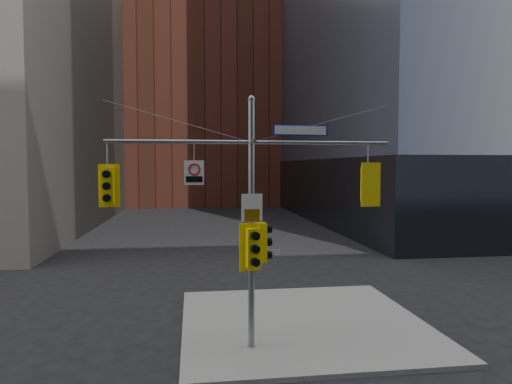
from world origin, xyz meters
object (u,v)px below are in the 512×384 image
object	(u,v)px
traffic_light_pole_side	(263,242)
regulatory_sign_arm	(194,172)
traffic_light_pole_front	(253,248)
traffic_light_west_arm	(108,186)
traffic_light_east_arm	(368,184)
street_sign_blade	(301,130)
signal_assembly	(251,199)

from	to	relation	value
traffic_light_pole_side	regulatory_sign_arm	world-z (taller)	regulatory_sign_arm
traffic_light_pole_front	traffic_light_west_arm	bearing A→B (deg)	162.89
traffic_light_east_arm	street_sign_blade	size ratio (longest dim) A/B	0.78
traffic_light_pole_side	traffic_light_pole_front	bearing A→B (deg)	123.66
traffic_light_pole_front	regulatory_sign_arm	bearing A→B (deg)	158.19
street_sign_blade	regulatory_sign_arm	distance (m)	3.23
street_sign_blade	traffic_light_east_arm	bearing A→B (deg)	-5.23
regulatory_sign_arm	traffic_light_pole_front	bearing A→B (deg)	-4.09
signal_assembly	traffic_light_pole_front	world-z (taller)	signal_assembly
traffic_light_west_arm	regulatory_sign_arm	distance (m)	2.34
traffic_light_pole_side	traffic_light_pole_front	distance (m)	0.44
traffic_light_west_arm	traffic_light_pole_front	bearing A→B (deg)	-2.84
traffic_light_pole_side	regulatory_sign_arm	distance (m)	2.77
traffic_light_pole_side	street_sign_blade	distance (m)	3.36
traffic_light_east_arm	traffic_light_pole_side	distance (m)	3.50
traffic_light_west_arm	regulatory_sign_arm	world-z (taller)	regulatory_sign_arm
signal_assembly	street_sign_blade	size ratio (longest dim) A/B	4.93
street_sign_blade	traffic_light_pole_front	bearing A→B (deg)	-174.36
traffic_light_pole_side	street_sign_blade	xyz separation A→B (m)	(1.08, -0.01, 3.18)
traffic_light_east_arm	traffic_light_pole_front	xyz separation A→B (m)	(-3.42, -0.27, -1.74)
signal_assembly	street_sign_blade	bearing A→B (deg)	0.12
street_sign_blade	traffic_light_pole_side	bearing A→B (deg)	174.31
traffic_light_pole_side	traffic_light_pole_front	xyz separation A→B (m)	(-0.33, -0.28, -0.10)
traffic_light_east_arm	signal_assembly	bearing A→B (deg)	-8.48
traffic_light_west_arm	traffic_light_pole_side	size ratio (longest dim) A/B	1.05
street_sign_blade	regulatory_sign_arm	xyz separation A→B (m)	(-3.00, -0.02, -1.18)
regulatory_sign_arm	traffic_light_east_arm	bearing A→B (deg)	4.95
traffic_light_pole_front	regulatory_sign_arm	size ratio (longest dim) A/B	1.99
traffic_light_west_arm	traffic_light_east_arm	bearing A→B (deg)	1.16
traffic_light_pole_side	regulatory_sign_arm	size ratio (longest dim) A/B	1.65
traffic_light_east_arm	traffic_light_pole_side	world-z (taller)	traffic_light_east_arm
signal_assembly	street_sign_blade	distance (m)	2.39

